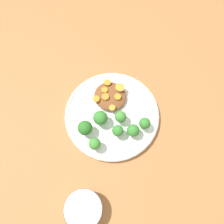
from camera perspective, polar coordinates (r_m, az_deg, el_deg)
ground_plane at (r=0.68m, az=0.00°, el=-1.04°), size 4.00×4.00×0.00m
plate at (r=0.66m, az=0.00°, el=-0.67°), size 0.28×0.28×0.02m
dip_bowl at (r=0.61m, az=-7.38°, el=-23.80°), size 0.10×0.10×0.05m
stew_mound at (r=0.67m, az=-0.49°, el=4.15°), size 0.10×0.10×0.02m
broccoli_floret_0 at (r=0.61m, az=1.51°, el=-4.97°), size 0.03×0.03×0.05m
broccoli_floret_1 at (r=0.62m, az=-3.05°, el=-1.59°), size 0.04×0.04×0.05m
broccoli_floret_2 at (r=0.60m, az=-4.54°, el=-8.30°), size 0.03×0.03×0.05m
broccoli_floret_3 at (r=0.62m, az=5.52°, el=-4.89°), size 0.04×0.04×0.05m
broccoli_floret_4 at (r=0.62m, az=-7.06°, el=-4.18°), size 0.04×0.04×0.05m
broccoli_floret_5 at (r=0.62m, az=8.50°, el=-3.00°), size 0.03×0.03×0.05m
broccoli_floret_6 at (r=0.63m, az=2.35°, el=-1.17°), size 0.03×0.03×0.05m
carrot_slice_0 at (r=0.65m, az=-1.75°, el=3.98°), size 0.02×0.02×0.01m
carrot_slice_1 at (r=0.65m, az=1.48°, el=3.99°), size 0.02×0.02×0.00m
carrot_slice_2 at (r=0.67m, az=-1.21°, el=7.72°), size 0.02×0.02×0.01m
carrot_slice_3 at (r=0.64m, az=0.03°, el=1.10°), size 0.02×0.02×0.01m
carrot_slice_4 at (r=0.67m, az=2.08°, el=6.42°), size 0.03×0.03×0.01m
carrot_slice_5 at (r=0.66m, az=-1.97°, el=5.76°), size 0.02×0.02×0.00m
carrot_slice_6 at (r=0.65m, az=-3.97°, el=3.65°), size 0.02×0.02×0.01m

